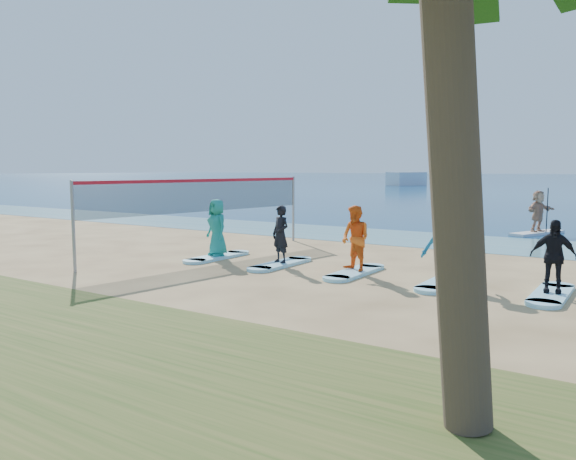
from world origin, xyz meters
The scene contains 16 objects.
ground centered at (0.00, 0.00, 0.00)m, with size 600.00×600.00×0.00m, color tan.
shallow_water centered at (0.00, 10.50, 0.01)m, with size 600.00×600.00×0.00m, color teal.
volleyball_net centered at (-5.10, 2.83, 1.90)m, with size 1.41×8.99×2.50m.
paddleboard centered at (3.14, 14.81, 0.06)m, with size 0.70×3.00×0.12m, color silver.
paddleboarder centered at (3.14, 14.81, 1.00)m, with size 1.64×0.52×1.77m, color tan.
boat_offshore_a centered at (-28.01, 78.79, 0.00)m, with size 2.83×7.92×2.23m, color silver.
surfboard_0 centered at (-4.10, 2.34, 0.04)m, with size 0.70×2.20×0.09m, color #A1EBFA.
student_0 centered at (-4.10, 2.34, 0.98)m, with size 0.87×0.56×1.77m, color #1C8B7B.
surfboard_1 centered at (-1.69, 2.34, 0.04)m, with size 0.70×2.20×0.09m, color #A1EBFA.
student_1 centered at (-1.69, 2.34, 0.92)m, with size 0.60×0.40×1.66m, color black.
surfboard_2 centered at (0.71, 2.34, 0.04)m, with size 0.70×2.20×0.09m, color #A1EBFA.
student_2 centered at (0.71, 2.34, 0.96)m, with size 0.85×0.66×1.74m, color orange.
surfboard_3 centered at (3.12, 2.34, 0.04)m, with size 0.70×2.20×0.09m, color #A1EBFA.
student_3 centered at (3.12, 2.34, 0.95)m, with size 1.11×0.64×1.72m, color #1E6F91.
surfboard_4 centered at (5.52, 2.34, 0.04)m, with size 0.70×2.20×0.09m, color #A1EBFA.
student_4 centered at (5.52, 2.34, 0.90)m, with size 0.95×0.39×1.62m, color black.
Camera 1 is at (7.35, -10.98, 2.80)m, focal length 35.00 mm.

